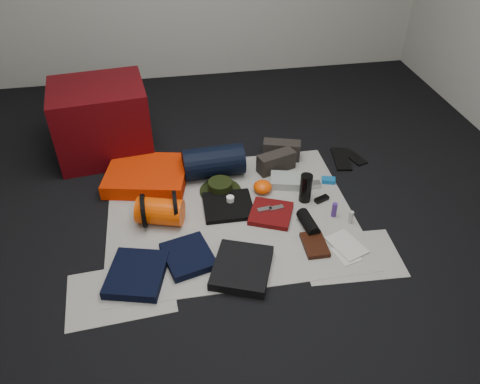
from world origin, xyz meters
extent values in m
cube|color=black|center=(0.00, 0.00, -0.01)|extent=(4.50, 4.50, 0.02)
cube|color=beige|center=(0.00, 0.00, 0.00)|extent=(1.60, 1.30, 0.01)
cube|color=beige|center=(-0.70, -0.55, 0.00)|extent=(0.61, 0.44, 0.00)
cube|color=beige|center=(0.65, -0.50, 0.00)|extent=(0.60, 0.43, 0.00)
cube|color=#4E050A|center=(-0.84, 0.91, 0.28)|extent=(0.74, 0.64, 0.56)
cube|color=red|center=(-0.53, 0.46, 0.06)|extent=(0.64, 0.57, 0.10)
cylinder|color=#FD4904|center=(-0.45, 0.00, 0.09)|extent=(0.33, 0.25, 0.17)
cylinder|color=black|center=(-0.55, 0.00, 0.11)|extent=(0.02, 0.22, 0.22)
cylinder|color=black|center=(-0.35, 0.00, 0.11)|extent=(0.03, 0.22, 0.22)
cylinder|color=black|center=(-0.05, 0.46, 0.12)|extent=(0.45, 0.25, 0.23)
cylinder|color=black|center=(-0.03, 0.25, 0.01)|extent=(0.31, 0.31, 0.01)
cylinder|color=black|center=(-0.03, 0.25, 0.05)|extent=(0.17, 0.17, 0.07)
cube|color=#2C2622|center=(0.41, 0.44, 0.08)|extent=(0.30, 0.19, 0.14)
cube|color=#2C2622|center=(0.49, 0.60, 0.08)|extent=(0.30, 0.18, 0.14)
cube|color=black|center=(0.94, 0.49, 0.01)|extent=(0.16, 0.32, 0.02)
cube|color=black|center=(1.05, 0.51, 0.01)|extent=(0.15, 0.25, 0.01)
cube|color=black|center=(-0.61, -0.45, 0.03)|extent=(0.39, 0.42, 0.05)
cube|color=black|center=(-0.31, -0.36, 0.03)|extent=(0.33, 0.36, 0.05)
cube|color=black|center=(-0.01, -0.51, 0.03)|extent=(0.43, 0.45, 0.06)
cube|color=black|center=(-0.01, 0.07, 0.02)|extent=(0.33, 0.31, 0.03)
cube|color=#59090A|center=(0.26, -0.06, 0.02)|extent=(0.35, 0.35, 0.04)
ellipsoid|color=#FD4904|center=(0.26, 0.20, 0.05)|extent=(0.15, 0.15, 0.08)
cube|color=#919992|center=(0.44, 0.26, 0.03)|extent=(0.26, 0.22, 0.06)
cylinder|color=black|center=(0.52, 0.06, 0.11)|extent=(0.09, 0.09, 0.21)
cylinder|color=black|center=(0.47, -0.21, 0.05)|extent=(0.10, 0.21, 0.08)
cube|color=#B7B7BC|center=(0.63, 0.19, 0.03)|extent=(0.10, 0.06, 0.04)
cube|color=#105FA1|center=(0.75, 0.23, 0.02)|extent=(0.11, 0.09, 0.03)
cylinder|color=#47267C|center=(0.66, -0.13, 0.06)|extent=(0.04, 0.04, 0.10)
cylinder|color=#A4A9A5|center=(0.75, -0.21, 0.05)|extent=(0.03, 0.03, 0.09)
cube|color=black|center=(0.46, -0.39, 0.02)|extent=(0.14, 0.21, 0.03)
cube|color=beige|center=(0.65, -0.42, 0.01)|extent=(0.23, 0.28, 0.01)
cube|color=beige|center=(0.62, -0.49, 0.01)|extent=(0.16, 0.19, 0.01)
cube|color=black|center=(0.64, 0.03, 0.02)|extent=(0.11, 0.08, 0.03)
cube|color=#B7B7BC|center=(-0.75, -0.52, 0.01)|extent=(0.08, 0.08, 0.01)
cylinder|color=white|center=(0.01, 0.10, 0.06)|extent=(0.05, 0.05, 0.04)
cube|color=#B7B7BC|center=(0.22, -0.04, 0.05)|extent=(0.10, 0.05, 0.01)
cube|color=#B7B7BC|center=(0.30, -0.04, 0.05)|extent=(0.10, 0.05, 0.01)
camera|label=1|loc=(-0.34, -2.32, 2.03)|focal=35.00mm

